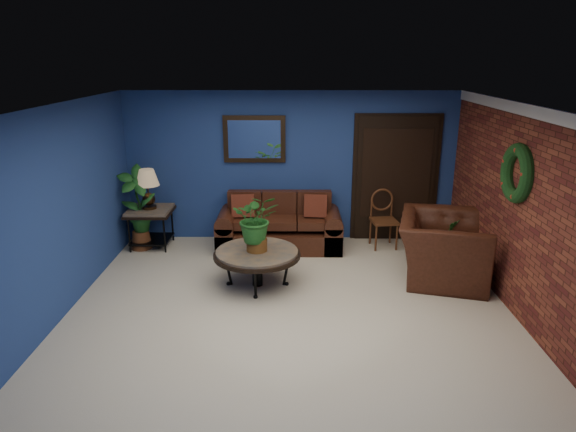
{
  "coord_description": "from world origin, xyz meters",
  "views": [
    {
      "loc": [
        0.03,
        -5.92,
        3.04
      ],
      "look_at": [
        -0.03,
        0.55,
        1.0
      ],
      "focal_mm": 32.0,
      "sensor_mm": 36.0,
      "label": 1
    }
  ],
  "objects_px": {
    "coffee_table": "(257,255)",
    "table_lamp": "(148,184)",
    "armchair": "(443,248)",
    "side_chair": "(383,215)",
    "end_table": "(150,217)",
    "sofa": "(279,229)"
  },
  "relations": [
    {
      "from": "coffee_table",
      "to": "end_table",
      "type": "distance_m",
      "value": 2.38
    },
    {
      "from": "coffee_table",
      "to": "sofa",
      "type": "bearing_deg",
      "value": 80.03
    },
    {
      "from": "coffee_table",
      "to": "end_table",
      "type": "height_order",
      "value": "end_table"
    },
    {
      "from": "side_chair",
      "to": "coffee_table",
      "type": "bearing_deg",
      "value": -148.54
    },
    {
      "from": "table_lamp",
      "to": "side_chair",
      "type": "height_order",
      "value": "table_lamp"
    },
    {
      "from": "end_table",
      "to": "table_lamp",
      "type": "distance_m",
      "value": 0.56
    },
    {
      "from": "sofa",
      "to": "side_chair",
      "type": "bearing_deg",
      "value": 1.48
    },
    {
      "from": "table_lamp",
      "to": "sofa",
      "type": "bearing_deg",
      "value": 0.7
    },
    {
      "from": "coffee_table",
      "to": "side_chair",
      "type": "xyz_separation_m",
      "value": [
        1.97,
        1.56,
        0.09
      ]
    },
    {
      "from": "side_chair",
      "to": "armchair",
      "type": "bearing_deg",
      "value": -70.72
    },
    {
      "from": "sofa",
      "to": "coffee_table",
      "type": "height_order",
      "value": "sofa"
    },
    {
      "from": "coffee_table",
      "to": "armchair",
      "type": "xyz_separation_m",
      "value": [
        2.6,
        0.28,
        -0.0
      ]
    },
    {
      "from": "table_lamp",
      "to": "armchair",
      "type": "relative_size",
      "value": 0.46
    },
    {
      "from": "sofa",
      "to": "armchair",
      "type": "bearing_deg",
      "value": -27.9
    },
    {
      "from": "table_lamp",
      "to": "coffee_table",
      "type": "bearing_deg",
      "value": -38.99
    },
    {
      "from": "sofa",
      "to": "end_table",
      "type": "bearing_deg",
      "value": -179.3
    },
    {
      "from": "table_lamp",
      "to": "side_chair",
      "type": "relative_size",
      "value": 0.66
    },
    {
      "from": "coffee_table",
      "to": "armchair",
      "type": "height_order",
      "value": "armchair"
    },
    {
      "from": "coffee_table",
      "to": "table_lamp",
      "type": "height_order",
      "value": "table_lamp"
    },
    {
      "from": "coffee_table",
      "to": "table_lamp",
      "type": "relative_size",
      "value": 1.89
    },
    {
      "from": "end_table",
      "to": "armchair",
      "type": "xyz_separation_m",
      "value": [
        4.45,
        -1.21,
        -0.05
      ]
    },
    {
      "from": "end_table",
      "to": "table_lamp",
      "type": "relative_size",
      "value": 1.14
    }
  ]
}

